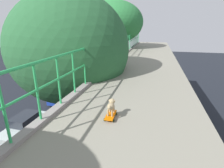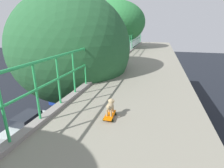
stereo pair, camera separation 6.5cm
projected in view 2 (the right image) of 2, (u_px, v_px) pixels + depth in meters
name	position (u px, v px, depth m)	size (l,w,h in m)	color
overpass_deck	(120.00, 146.00, 3.11)	(3.32, 39.36, 0.46)	gray
green_railing	(39.00, 108.00, 3.33)	(0.20, 37.39, 1.21)	gray
car_red_taxi_third	(30.00, 164.00, 9.68)	(1.78, 4.57, 1.67)	red
car_silver_fourth	(27.00, 124.00, 13.79)	(1.75, 4.42, 1.41)	#ACBAB7
car_black_fifth	(81.00, 111.00, 15.95)	(1.87, 4.07, 1.42)	black
car_blue_sixth	(66.00, 94.00, 19.83)	(1.73, 4.33, 1.35)	navy
car_white_seventh	(103.00, 87.00, 22.06)	(1.89, 4.48, 1.42)	silver
city_bus	(103.00, 60.00, 32.69)	(2.60, 10.29, 3.57)	white
roadside_tree_mid	(71.00, 50.00, 7.40)	(5.03, 5.03, 9.48)	brown
roadside_tree_far	(115.00, 24.00, 15.23)	(5.19, 5.19, 10.25)	#563220
toy_skateboard	(110.00, 115.00, 3.57)	(0.22, 0.44, 0.08)	#E16204
small_dog	(110.00, 105.00, 3.54)	(0.15, 0.35, 0.30)	#9B8762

